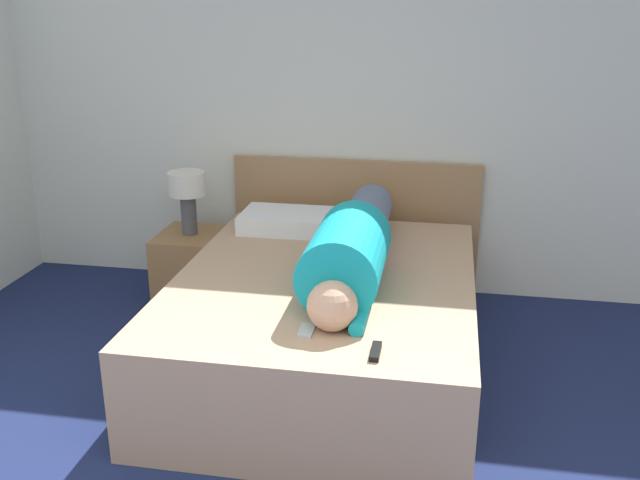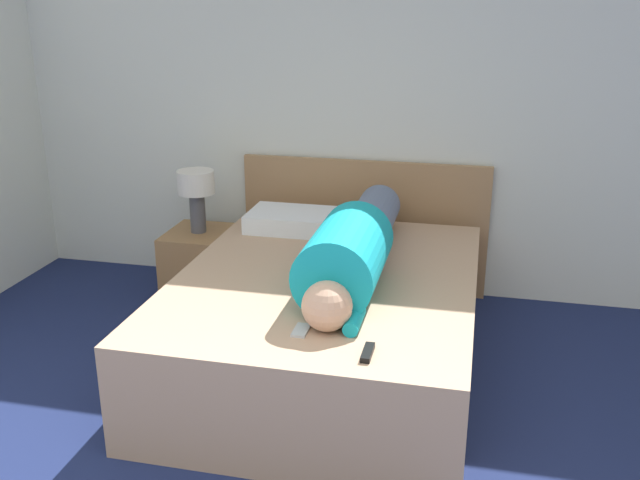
{
  "view_description": "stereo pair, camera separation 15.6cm",
  "coord_description": "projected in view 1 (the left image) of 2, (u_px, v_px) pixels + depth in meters",
  "views": [
    {
      "loc": [
        0.52,
        -1.29,
        1.97
      ],
      "look_at": [
        -0.08,
        2.03,
        0.8
      ],
      "focal_mm": 40.0,
      "sensor_mm": 36.0,
      "label": 1
    },
    {
      "loc": [
        0.68,
        -1.25,
        1.97
      ],
      "look_at": [
        -0.08,
        2.03,
        0.8
      ],
      "focal_mm": 40.0,
      "sensor_mm": 36.0,
      "label": 2
    }
  ],
  "objects": [
    {
      "name": "table_lamp",
      "position": [
        187.0,
        191.0,
        4.62
      ],
      "size": [
        0.24,
        0.24,
        0.42
      ],
      "color": "#4C4C51",
      "rests_on": "nightstand"
    },
    {
      "name": "tv_remote",
      "position": [
        376.0,
        351.0,
        2.95
      ],
      "size": [
        0.04,
        0.15,
        0.02
      ],
      "color": "black",
      "rests_on": "bed"
    },
    {
      "name": "headboard",
      "position": [
        355.0,
        225.0,
        4.91
      ],
      "size": [
        1.68,
        0.04,
        0.91
      ],
      "color": "#A37A51",
      "rests_on": "ground_plane"
    },
    {
      "name": "bed",
      "position": [
        325.0,
        322.0,
        3.88
      ],
      "size": [
        1.56,
        2.04,
        0.55
      ],
      "color": "tan",
      "rests_on": "ground_plane"
    },
    {
      "name": "wall_back",
      "position": [
        370.0,
        101.0,
        4.69
      ],
      "size": [
        6.22,
        0.06,
        2.6
      ],
      "color": "silver",
      "rests_on": "ground_plane"
    },
    {
      "name": "pillow_near_headboard",
      "position": [
        289.0,
        221.0,
        4.5
      ],
      "size": [
        0.59,
        0.38,
        0.11
      ],
      "color": "white",
      "rests_on": "bed"
    },
    {
      "name": "cell_phone",
      "position": [
        306.0,
        331.0,
        3.15
      ],
      "size": [
        0.06,
        0.13,
        0.01
      ],
      "color": "#B2B7BC",
      "rests_on": "bed"
    },
    {
      "name": "person_lying",
      "position": [
        352.0,
        247.0,
        3.71
      ],
      "size": [
        0.38,
        1.7,
        0.38
      ],
      "color": "tan",
      "rests_on": "bed"
    },
    {
      "name": "nightstand",
      "position": [
        192.0,
        266.0,
        4.8
      ],
      "size": [
        0.42,
        0.48,
        0.46
      ],
      "color": "olive",
      "rests_on": "ground_plane"
    }
  ]
}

